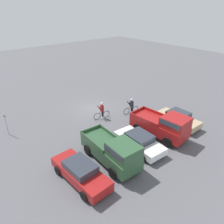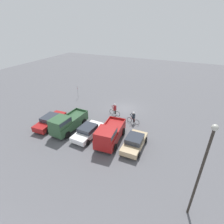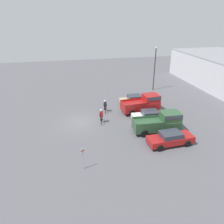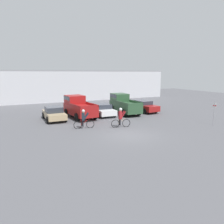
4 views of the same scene
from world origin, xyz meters
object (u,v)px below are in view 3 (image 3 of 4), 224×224
Objects in this scene: sedan_1 at (150,116)px; fire_lane_sign at (83,156)px; sedan_0 at (134,100)px; pickup_truck_1 at (161,122)px; lamppost at (155,66)px; cyclist_0 at (101,116)px; pickup_truck_0 at (143,103)px; cyclist_1 at (105,106)px; sedan_2 at (170,138)px.

sedan_1 is 11.77m from fire_lane_sign.
pickup_truck_1 reaches higher than sedan_0.
lamppost reaches higher than sedan_1.
pickup_truck_1 is 2.94× the size of cyclist_0.
pickup_truck_0 is 0.71× the size of lamppost.
sedan_0 is at bearing 145.99° from fire_lane_sign.
pickup_truck_1 is 2.46× the size of fire_lane_sign.
sedan_1 is 0.61× the size of lamppost.
sedan_1 is 2.48× the size of cyclist_0.
pickup_truck_1 is (5.66, -0.04, -0.02)m from pickup_truck_0.
lamppost is at bearing 149.71° from pickup_truck_0.
cyclist_1 is at bearing -143.46° from pickup_truck_1.
lamppost is (-7.34, 10.00, 3.40)m from cyclist_1.
cyclist_0 is at bearing -46.67° from lamppost.
pickup_truck_1 is at bearing 36.54° from cyclist_1.
sedan_1 is 5.60m from sedan_2.
fire_lane_sign is 0.30× the size of lamppost.
pickup_truck_0 is 1.09× the size of sedan_2.
pickup_truck_1 is 2.94× the size of cyclist_1.
pickup_truck_1 is (2.83, 0.12, 0.52)m from sedan_1.
sedan_2 is at bearing -2.58° from pickup_truck_1.
sedan_0 is 7.51m from cyclist_0.
cyclist_1 reaches higher than sedan_0.
fire_lane_sign reaches higher than sedan_0.
lamppost is at bearing 143.03° from fire_lane_sign.
pickup_truck_0 is 8.45m from sedan_2.
pickup_truck_0 is at bearing 138.31° from fire_lane_sign.
sedan_1 is 2.07× the size of fire_lane_sign.
lamppost is at bearing 163.19° from sedan_2.
pickup_truck_1 reaches higher than fire_lane_sign.
fire_lane_sign reaches higher than sedan_1.
fire_lane_sign reaches higher than cyclist_1.
cyclist_0 is (-0.83, -6.00, 0.25)m from sedan_1.
pickup_truck_1 is at bearing 59.16° from cyclist_0.
cyclist_0 is at bearing -71.91° from pickup_truck_0.
pickup_truck_0 reaches higher than sedan_2.
sedan_1 is at bearing -177.65° from pickup_truck_1.
fire_lane_sign is at bearing -34.01° from sedan_0.
sedan_2 is at bearing 1.03° from sedan_0.
lamppost is (-11.29, 5.10, 3.61)m from sedan_1.
sedan_2 is at bearing 43.00° from cyclist_0.
cyclist_0 is (4.77, -5.79, 0.21)m from sedan_0.
sedan_1 is at bearing -3.16° from pickup_truck_0.
sedan_2 reaches higher than sedan_1.
sedan_1 is 2.48× the size of cyclist_1.
sedan_0 is at bearing 109.35° from cyclist_1.
sedan_2 is at bearing -1.12° from pickup_truck_0.
pickup_truck_0 is at bearing 176.84° from sedan_1.
lamppost is (-16.89, 5.10, 3.55)m from sedan_2.
sedan_2 reaches higher than sedan_0.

